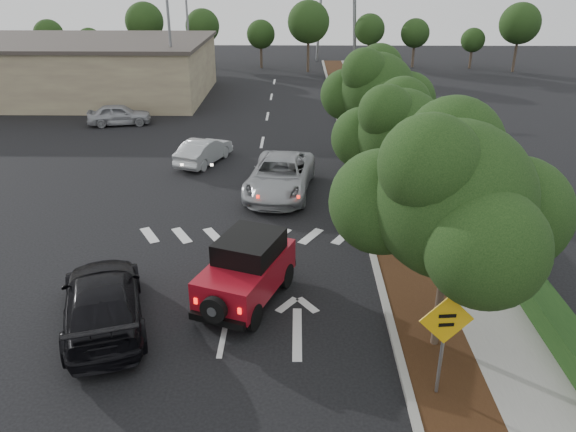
{
  "coord_description": "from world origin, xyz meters",
  "views": [
    {
      "loc": [
        1.95,
        -12.64,
        9.19
      ],
      "look_at": [
        1.7,
        3.0,
        2.17
      ],
      "focal_mm": 35.0,
      "sensor_mm": 36.0,
      "label": 1
    }
  ],
  "objects_px": {
    "red_jeep": "(249,268)",
    "silver_suv_ahead": "(280,176)",
    "speed_hump_sign": "(445,332)",
    "black_suv_oncoming": "(103,301)"
  },
  "relations": [
    {
      "from": "red_jeep",
      "to": "silver_suv_ahead",
      "type": "distance_m",
      "value": 8.62
    },
    {
      "from": "speed_hump_sign",
      "to": "black_suv_oncoming",
      "type": "bearing_deg",
      "value": 156.67
    },
    {
      "from": "silver_suv_ahead",
      "to": "black_suv_oncoming",
      "type": "xyz_separation_m",
      "value": [
        -4.59,
        -10.0,
        -0.03
      ]
    },
    {
      "from": "black_suv_oncoming",
      "to": "speed_hump_sign",
      "type": "height_order",
      "value": "speed_hump_sign"
    },
    {
      "from": "black_suv_oncoming",
      "to": "speed_hump_sign",
      "type": "relative_size",
      "value": 1.98
    },
    {
      "from": "silver_suv_ahead",
      "to": "speed_hump_sign",
      "type": "height_order",
      "value": "speed_hump_sign"
    },
    {
      "from": "red_jeep",
      "to": "silver_suv_ahead",
      "type": "relative_size",
      "value": 0.73
    },
    {
      "from": "red_jeep",
      "to": "black_suv_oncoming",
      "type": "distance_m",
      "value": 4.17
    },
    {
      "from": "red_jeep",
      "to": "speed_hump_sign",
      "type": "height_order",
      "value": "speed_hump_sign"
    },
    {
      "from": "silver_suv_ahead",
      "to": "black_suv_oncoming",
      "type": "relative_size",
      "value": 1.09
    }
  ]
}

